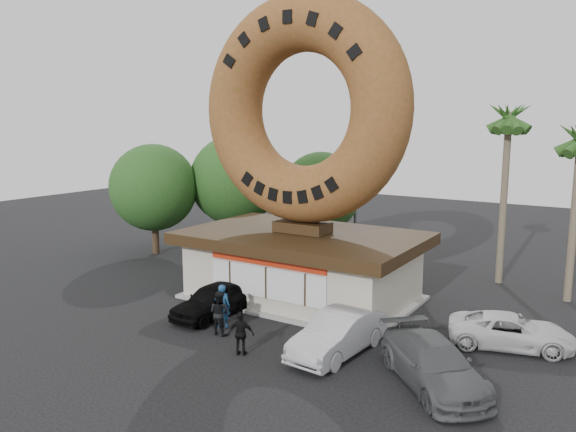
# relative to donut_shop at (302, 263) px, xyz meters

# --- Properties ---
(ground) EXTENTS (90.00, 90.00, 0.00)m
(ground) POSITION_rel_donut_shop_xyz_m (0.00, -5.98, -1.77)
(ground) COLOR black
(ground) RESTS_ON ground
(donut_shop) EXTENTS (11.20, 7.20, 3.80)m
(donut_shop) POSITION_rel_donut_shop_xyz_m (0.00, 0.00, 0.00)
(donut_shop) COLOR beige
(donut_shop) RESTS_ON ground
(giant_donut) EXTENTS (10.55, 2.69, 10.55)m
(giant_donut) POSITION_rel_donut_shop_xyz_m (0.00, 0.02, 7.31)
(giant_donut) COLOR brown
(giant_donut) RESTS_ON donut_shop
(tree_west) EXTENTS (6.00, 6.00, 7.65)m
(tree_west) POSITION_rel_donut_shop_xyz_m (-9.50, 7.02, 2.87)
(tree_west) COLOR #473321
(tree_west) RESTS_ON ground
(tree_mid) EXTENTS (5.20, 5.20, 6.63)m
(tree_mid) POSITION_rel_donut_shop_xyz_m (-4.00, 9.02, 2.25)
(tree_mid) COLOR #473321
(tree_mid) RESTS_ON ground
(tree_far) EXTENTS (5.60, 5.60, 7.14)m
(tree_far) POSITION_rel_donut_shop_xyz_m (-13.00, 3.02, 2.56)
(tree_far) COLOR #473321
(tree_far) RESTS_ON ground
(palm_near) EXTENTS (2.60, 2.60, 9.75)m
(palm_near) POSITION_rel_donut_shop_xyz_m (7.50, 8.02, 6.65)
(palm_near) COLOR #726651
(palm_near) RESTS_ON ground
(street_lamp) EXTENTS (2.11, 0.20, 8.00)m
(street_lamp) POSITION_rel_donut_shop_xyz_m (-1.86, 10.02, 2.72)
(street_lamp) COLOR #59595E
(street_lamp) RESTS_ON ground
(person_left) EXTENTS (0.79, 0.65, 1.86)m
(person_left) POSITION_rel_donut_shop_xyz_m (-0.82, -5.12, -0.83)
(person_left) COLOR navy
(person_left) RESTS_ON ground
(person_center) EXTENTS (0.89, 0.70, 1.81)m
(person_center) POSITION_rel_donut_shop_xyz_m (-0.42, -5.79, -0.86)
(person_center) COLOR black
(person_center) RESTS_ON ground
(person_right) EXTENTS (1.05, 0.73, 1.66)m
(person_right) POSITION_rel_donut_shop_xyz_m (1.57, -6.98, -0.94)
(person_right) COLOR black
(person_right) RESTS_ON ground
(car_black) EXTENTS (1.92, 4.35, 1.46)m
(car_black) POSITION_rel_donut_shop_xyz_m (-2.04, -4.30, -1.04)
(car_black) COLOR black
(car_black) RESTS_ON ground
(car_silver) EXTENTS (2.03, 4.86, 1.56)m
(car_silver) POSITION_rel_donut_shop_xyz_m (4.54, -4.98, -0.99)
(car_silver) COLOR #ADADB2
(car_silver) RESTS_ON ground
(car_grey) EXTENTS (5.14, 5.19, 1.51)m
(car_grey) POSITION_rel_donut_shop_xyz_m (8.33, -5.56, -1.01)
(car_grey) COLOR #525557
(car_grey) RESTS_ON ground
(car_white) EXTENTS (5.03, 3.28, 1.29)m
(car_white) POSITION_rel_donut_shop_xyz_m (9.85, -0.86, -1.12)
(car_white) COLOR silver
(car_white) RESTS_ON ground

